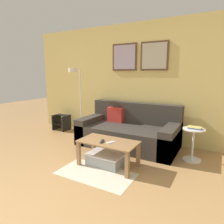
% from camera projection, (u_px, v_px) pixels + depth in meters
% --- Properties ---
extents(ground_plane, '(16.00, 16.00, 0.00)m').
position_uv_depth(ground_plane, '(18.00, 224.00, 2.00)').
color(ground_plane, tan).
extents(wall_back, '(5.60, 0.09, 2.55)m').
position_uv_depth(wall_back, '(137.00, 82.00, 4.41)').
color(wall_back, '#DDC472').
rests_on(wall_back, ground_plane).
extents(area_rug, '(1.16, 0.62, 0.01)m').
position_uv_depth(area_rug, '(95.00, 174.00, 2.99)').
color(area_rug, beige).
rests_on(area_rug, ground_plane).
extents(couch, '(2.00, 0.99, 0.86)m').
position_uv_depth(couch, '(128.00, 132.00, 4.15)').
color(couch, '#38332D').
rests_on(couch, ground_plane).
extents(coffee_table, '(0.94, 0.50, 0.42)m').
position_uv_depth(coffee_table, '(108.00, 146.00, 3.20)').
color(coffee_table, '#997047').
rests_on(coffee_table, ground_plane).
extents(storage_bin, '(0.59, 0.46, 0.19)m').
position_uv_depth(storage_bin, '(107.00, 158.00, 3.31)').
color(storage_bin, '#9EA3A8').
rests_on(storage_bin, ground_plane).
extents(floor_lamp, '(0.28, 0.50, 1.61)m').
position_uv_depth(floor_lamp, '(77.00, 92.00, 4.84)').
color(floor_lamp, white).
rests_on(floor_lamp, ground_plane).
extents(side_table, '(0.36, 0.36, 0.57)m').
position_uv_depth(side_table, '(193.00, 141.00, 3.41)').
color(side_table, white).
rests_on(side_table, ground_plane).
extents(book_stack, '(0.23, 0.16, 0.03)m').
position_uv_depth(book_stack, '(195.00, 128.00, 3.36)').
color(book_stack, '#335199').
rests_on(book_stack, side_table).
extents(remote_control, '(0.09, 0.15, 0.02)m').
position_uv_depth(remote_control, '(102.00, 141.00, 3.15)').
color(remote_control, '#232328').
rests_on(remote_control, coffee_table).
extents(cell_phone, '(0.12, 0.15, 0.01)m').
position_uv_depth(cell_phone, '(111.00, 142.00, 3.12)').
color(cell_phone, silver).
rests_on(cell_phone, coffee_table).
extents(step_stool, '(0.38, 0.33, 0.40)m').
position_uv_depth(step_stool, '(61.00, 122.00, 5.32)').
color(step_stool, black).
rests_on(step_stool, ground_plane).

